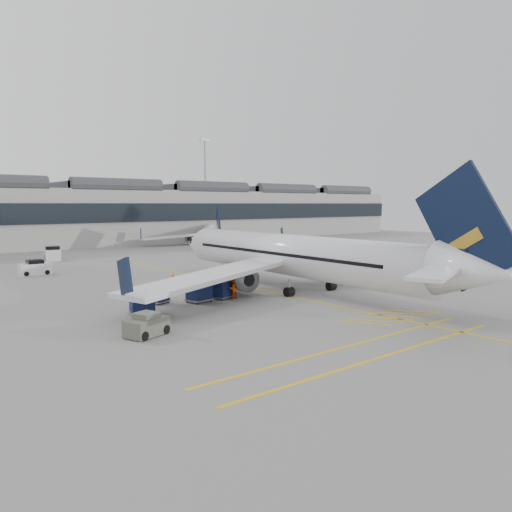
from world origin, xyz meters
TOP-DOWN VIEW (x-y plane):
  - ground at (0.00, 0.00)m, footprint 220.00×220.00m
  - apron_markings at (10.00, 10.00)m, footprint 0.25×60.00m
  - airliner_main at (12.55, 5.42)m, footprint 38.12×41.70m
  - airliner_far at (36.05, 54.85)m, footprint 25.48×28.11m
  - belt_loader at (6.55, 9.52)m, footprint 4.93×2.84m
  - baggage_cart_a at (4.57, 6.51)m, footprint 2.03×1.85m
  - baggage_cart_b at (2.25, 6.49)m, footprint 2.14×1.87m
  - baggage_cart_c at (-3.59, 5.17)m, footprint 2.12×1.89m
  - baggage_cart_d at (-0.66, 8.15)m, footprint 1.98×1.84m
  - ramp_agent_a at (6.24, 9.12)m, footprint 0.76×0.69m
  - ramp_agent_b at (5.23, 5.81)m, footprint 1.09×0.98m
  - pushback_tug at (-6.11, -0.58)m, footprint 3.03×2.38m
  - safety_cone_nose at (7.58, 20.32)m, footprint 0.39×0.39m
  - safety_cone_engine at (12.03, 5.77)m, footprint 0.38×0.38m
  - service_van_left at (-3.83, 32.21)m, footprint 3.43×1.79m
  - service_van_mid at (2.44, 46.47)m, footprint 2.88×4.40m
  - service_van_right at (30.12, 44.90)m, footprint 4.03×3.08m

SIDE VIEW (x-z plane):
  - ground at x=0.00m, z-range 0.00..0.00m
  - apron_markings at x=10.00m, z-range 0.00..0.01m
  - safety_cone_engine at x=12.03m, z-range 0.00..0.52m
  - safety_cone_nose at x=7.58m, z-range 0.00..0.54m
  - belt_loader at x=6.55m, z-range -0.41..1.55m
  - pushback_tug at x=-6.11m, z-range -0.08..1.40m
  - service_van_left at x=-3.83m, z-range -0.09..1.65m
  - service_van_right at x=30.12m, z-range -0.10..1.76m
  - ramp_agent_a at x=6.24m, z-range 0.00..1.74m
  - baggage_cart_d at x=-0.66m, z-range 0.06..1.74m
  - ramp_agent_b at x=5.23m, z-range 0.00..1.85m
  - service_van_mid at x=2.44m, z-range -0.11..1.97m
  - baggage_cart_a at x=4.57m, z-range 0.06..1.83m
  - baggage_cart_c at x=-3.59m, z-range 0.07..1.97m
  - baggage_cart_b at x=2.25m, z-range 0.07..2.06m
  - airliner_far at x=36.05m, z-range -1.70..6.56m
  - airliner_main at x=12.55m, z-range -2.28..8.80m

